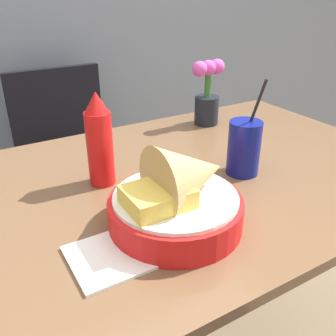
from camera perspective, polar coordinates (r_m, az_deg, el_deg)
The scene contains 7 objects.
dining_table at distance 0.97m, azimuth 1.24°, elevation -6.74°, with size 1.27×0.79×0.78m.
chair_far_window at distance 1.71m, azimuth -14.99°, elevation 1.92°, with size 0.40×0.40×0.88m.
food_basket at distance 0.72m, azimuth 1.82°, elevation -4.42°, with size 0.26×0.26×0.17m.
ketchup_bottle at distance 0.86m, azimuth -10.41°, elevation 4.05°, with size 0.06×0.06×0.22m.
drink_cup at distance 0.93m, azimuth 11.47°, elevation 2.80°, with size 0.08×0.08×0.24m.
flower_vase at distance 1.25m, azimuth 6.00°, elevation 11.06°, with size 0.12×0.08×0.21m.
napkin at distance 0.68m, azimuth -7.51°, elevation -12.78°, with size 0.17×0.13×0.01m.
Camera 1 is at (-0.43, -0.69, 1.21)m, focal length 40.00 mm.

